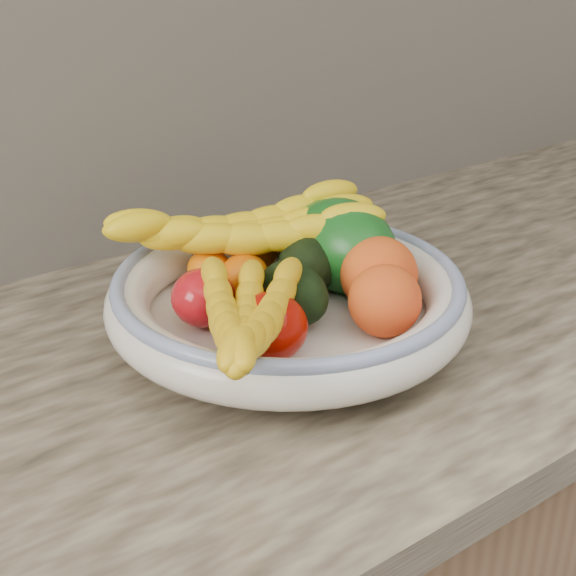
{
  "coord_description": "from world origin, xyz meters",
  "views": [
    {
      "loc": [
        -0.45,
        1.04,
        1.33
      ],
      "look_at": [
        0.0,
        1.66,
        0.96
      ],
      "focal_mm": 50.0,
      "sensor_mm": 36.0,
      "label": 1
    }
  ],
  "objects_px": {
    "banana_bunch_back": "(244,237)",
    "fruit_bowl": "(288,298)",
    "banana_bunch_front": "(246,327)",
    "green_mango": "(342,246)"
  },
  "relations": [
    {
      "from": "fruit_bowl",
      "to": "banana_bunch_back",
      "type": "relative_size",
      "value": 1.2
    },
    {
      "from": "banana_bunch_back",
      "to": "banana_bunch_front",
      "type": "xyz_separation_m",
      "value": [
        -0.11,
        -0.17,
        -0.01
      ]
    },
    {
      "from": "banana_bunch_back",
      "to": "fruit_bowl",
      "type": "bearing_deg",
      "value": -71.96
    },
    {
      "from": "fruit_bowl",
      "to": "banana_bunch_back",
      "type": "height_order",
      "value": "banana_bunch_back"
    },
    {
      "from": "fruit_bowl",
      "to": "green_mango",
      "type": "xyz_separation_m",
      "value": [
        0.1,
        0.03,
        0.03
      ]
    },
    {
      "from": "green_mango",
      "to": "banana_bunch_back",
      "type": "xyz_separation_m",
      "value": [
        -0.09,
        0.06,
        0.01
      ]
    },
    {
      "from": "green_mango",
      "to": "fruit_bowl",
      "type": "bearing_deg",
      "value": -165.48
    },
    {
      "from": "fruit_bowl",
      "to": "banana_bunch_back",
      "type": "bearing_deg",
      "value": 87.97
    },
    {
      "from": "banana_bunch_front",
      "to": "green_mango",
      "type": "bearing_deg",
      "value": -25.22
    },
    {
      "from": "banana_bunch_back",
      "to": "banana_bunch_front",
      "type": "relative_size",
      "value": 1.25
    }
  ]
}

